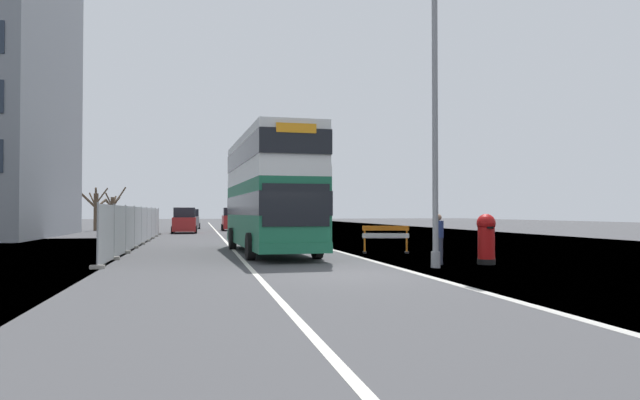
{
  "coord_description": "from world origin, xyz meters",
  "views": [
    {
      "loc": [
        -3.82,
        -15.58,
        1.73
      ],
      "look_at": [
        0.67,
        5.89,
        2.2
      ],
      "focal_mm": 32.54,
      "sensor_mm": 36.0,
      "label": 1
    }
  ],
  "objects_px": {
    "car_oncoming_near": "(250,223)",
    "car_receding_mid": "(185,221)",
    "car_receding_far": "(232,220)",
    "pedestrian_at_kerb": "(438,239)",
    "red_pillar_postbox": "(486,237)",
    "car_far_side": "(191,220)",
    "lamppost_foreground": "(435,131)",
    "roadworks_barrier": "(386,235)",
    "double_decker_bus": "(269,192)"
  },
  "relations": [
    {
      "from": "car_oncoming_near",
      "to": "car_receding_mid",
      "type": "relative_size",
      "value": 0.89
    },
    {
      "from": "car_receding_far",
      "to": "pedestrian_at_kerb",
      "type": "height_order",
      "value": "car_receding_far"
    },
    {
      "from": "red_pillar_postbox",
      "to": "car_far_side",
      "type": "xyz_separation_m",
      "value": [
        -10.24,
        44.81,
        0.04
      ]
    },
    {
      "from": "lamppost_foreground",
      "to": "car_receding_mid",
      "type": "distance_m",
      "value": 33.9
    },
    {
      "from": "red_pillar_postbox",
      "to": "car_receding_far",
      "type": "height_order",
      "value": "car_receding_far"
    },
    {
      "from": "roadworks_barrier",
      "to": "red_pillar_postbox",
      "type": "bearing_deg",
      "value": -73.46
    },
    {
      "from": "roadworks_barrier",
      "to": "car_receding_far",
      "type": "bearing_deg",
      "value": 98.04
    },
    {
      "from": "car_far_side",
      "to": "pedestrian_at_kerb",
      "type": "xyz_separation_m",
      "value": [
        8.65,
        -44.56,
        -0.12
      ]
    },
    {
      "from": "red_pillar_postbox",
      "to": "pedestrian_at_kerb",
      "type": "distance_m",
      "value": 1.61
    },
    {
      "from": "car_receding_far",
      "to": "car_far_side",
      "type": "relative_size",
      "value": 1.09
    },
    {
      "from": "car_oncoming_near",
      "to": "pedestrian_at_kerb",
      "type": "distance_m",
      "value": 24.36
    },
    {
      "from": "double_decker_bus",
      "to": "car_oncoming_near",
      "type": "height_order",
      "value": "double_decker_bus"
    },
    {
      "from": "car_far_side",
      "to": "pedestrian_at_kerb",
      "type": "bearing_deg",
      "value": -79.02
    },
    {
      "from": "red_pillar_postbox",
      "to": "car_oncoming_near",
      "type": "relative_size",
      "value": 0.42
    },
    {
      "from": "lamppost_foreground",
      "to": "car_receding_far",
      "type": "distance_m",
      "value": 39.23
    },
    {
      "from": "car_receding_mid",
      "to": "car_far_side",
      "type": "height_order",
      "value": "car_receding_mid"
    },
    {
      "from": "double_decker_bus",
      "to": "roadworks_barrier",
      "type": "height_order",
      "value": "double_decker_bus"
    },
    {
      "from": "red_pillar_postbox",
      "to": "car_receding_far",
      "type": "xyz_separation_m",
      "value": [
        -6.26,
        38.12,
        0.09
      ]
    },
    {
      "from": "car_far_side",
      "to": "car_receding_far",
      "type": "bearing_deg",
      "value": -59.25
    },
    {
      "from": "car_oncoming_near",
      "to": "lamppost_foreground",
      "type": "bearing_deg",
      "value": -81.73
    },
    {
      "from": "lamppost_foreground",
      "to": "red_pillar_postbox",
      "type": "relative_size",
      "value": 5.38
    },
    {
      "from": "red_pillar_postbox",
      "to": "roadworks_barrier",
      "type": "distance_m",
      "value": 5.83
    },
    {
      "from": "car_receding_mid",
      "to": "pedestrian_at_kerb",
      "type": "distance_m",
      "value": 32.9
    },
    {
      "from": "pedestrian_at_kerb",
      "to": "double_decker_bus",
      "type": "bearing_deg",
      "value": 126.99
    },
    {
      "from": "lamppost_foreground",
      "to": "car_oncoming_near",
      "type": "relative_size",
      "value": 2.28
    },
    {
      "from": "red_pillar_postbox",
      "to": "car_receding_far",
      "type": "distance_m",
      "value": 38.63
    },
    {
      "from": "car_receding_mid",
      "to": "roadworks_barrier",
      "type": "bearing_deg",
      "value": -71.34
    },
    {
      "from": "car_receding_mid",
      "to": "car_far_side",
      "type": "relative_size",
      "value": 1.18
    },
    {
      "from": "car_receding_mid",
      "to": "pedestrian_at_kerb",
      "type": "bearing_deg",
      "value": -74.2
    },
    {
      "from": "car_oncoming_near",
      "to": "red_pillar_postbox",
      "type": "bearing_deg",
      "value": -76.63
    },
    {
      "from": "pedestrian_at_kerb",
      "to": "car_oncoming_near",
      "type": "bearing_deg",
      "value": 99.87
    },
    {
      "from": "car_oncoming_near",
      "to": "pedestrian_at_kerb",
      "type": "relative_size",
      "value": 2.37
    },
    {
      "from": "red_pillar_postbox",
      "to": "roadworks_barrier",
      "type": "bearing_deg",
      "value": 106.54
    },
    {
      "from": "roadworks_barrier",
      "to": "car_oncoming_near",
      "type": "height_order",
      "value": "car_oncoming_near"
    },
    {
      "from": "roadworks_barrier",
      "to": "car_receding_mid",
      "type": "distance_m",
      "value": 27.79
    },
    {
      "from": "car_oncoming_near",
      "to": "car_receding_far",
      "type": "relative_size",
      "value": 0.96
    },
    {
      "from": "car_oncoming_near",
      "to": "car_receding_mid",
      "type": "bearing_deg",
      "value": 121.99
    },
    {
      "from": "red_pillar_postbox",
      "to": "car_receding_mid",
      "type": "distance_m",
      "value": 33.61
    },
    {
      "from": "roadworks_barrier",
      "to": "car_receding_mid",
      "type": "relative_size",
      "value": 0.44
    },
    {
      "from": "car_receding_far",
      "to": "car_far_side",
      "type": "distance_m",
      "value": 7.79
    },
    {
      "from": "car_oncoming_near",
      "to": "car_receding_mid",
      "type": "distance_m",
      "value": 9.03
    },
    {
      "from": "car_receding_far",
      "to": "pedestrian_at_kerb",
      "type": "bearing_deg",
      "value": -82.97
    },
    {
      "from": "lamppost_foreground",
      "to": "pedestrian_at_kerb",
      "type": "height_order",
      "value": "lamppost_foreground"
    },
    {
      "from": "red_pillar_postbox",
      "to": "car_receding_mid",
      "type": "relative_size",
      "value": 0.37
    },
    {
      "from": "double_decker_bus",
      "to": "lamppost_foreground",
      "type": "bearing_deg",
      "value": -59.93
    },
    {
      "from": "car_receding_far",
      "to": "lamppost_foreground",
      "type": "bearing_deg",
      "value": -83.94
    },
    {
      "from": "lamppost_foreground",
      "to": "car_receding_far",
      "type": "xyz_separation_m",
      "value": [
        -4.13,
        38.88,
        -3.27
      ]
    },
    {
      "from": "roadworks_barrier",
      "to": "car_far_side",
      "type": "xyz_separation_m",
      "value": [
        -8.58,
        39.22,
        0.21
      ]
    },
    {
      "from": "lamppost_foreground",
      "to": "red_pillar_postbox",
      "type": "height_order",
      "value": "lamppost_foreground"
    },
    {
      "from": "red_pillar_postbox",
      "to": "pedestrian_at_kerb",
      "type": "relative_size",
      "value": 1.0
    }
  ]
}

